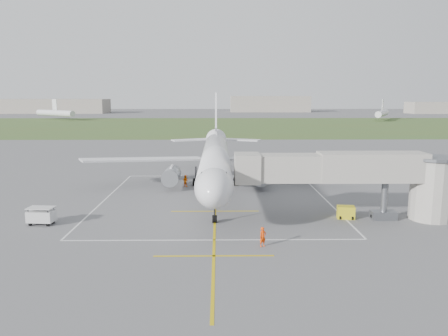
{
  "coord_description": "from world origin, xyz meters",
  "views": [
    {
      "loc": [
        0.39,
        -58.31,
        13.16
      ],
      "look_at": [
        1.11,
        -4.0,
        4.0
      ],
      "focal_mm": 35.0,
      "sensor_mm": 36.0,
      "label": 1
    }
  ],
  "objects_px": {
    "jet_bridge": "(364,176)",
    "baggage_cart": "(41,216)",
    "airliner": "(215,159)",
    "ramp_worker_nose": "(263,237)",
    "ramp_worker_wing": "(185,181)",
    "gpu_unit": "(346,212)"
  },
  "relations": [
    {
      "from": "airliner",
      "to": "jet_bridge",
      "type": "distance_m",
      "value": 21.22
    },
    {
      "from": "baggage_cart",
      "to": "ramp_worker_wing",
      "type": "relative_size",
      "value": 1.61
    },
    {
      "from": "jet_bridge",
      "to": "baggage_cart",
      "type": "relative_size",
      "value": 8.53
    },
    {
      "from": "airliner",
      "to": "ramp_worker_wing",
      "type": "bearing_deg",
      "value": 146.88
    },
    {
      "from": "ramp_worker_nose",
      "to": "airliner",
      "type": "bearing_deg",
      "value": 71.86
    },
    {
      "from": "ramp_worker_wing",
      "to": "gpu_unit",
      "type": "bearing_deg",
      "value": 169.87
    },
    {
      "from": "baggage_cart",
      "to": "airliner",
      "type": "bearing_deg",
      "value": 47.2
    },
    {
      "from": "ramp_worker_nose",
      "to": "ramp_worker_wing",
      "type": "bearing_deg",
      "value": 79.94
    },
    {
      "from": "baggage_cart",
      "to": "ramp_worker_wing",
      "type": "distance_m",
      "value": 22.81
    },
    {
      "from": "baggage_cart",
      "to": "ramp_worker_wing",
      "type": "bearing_deg",
      "value": 59.94
    },
    {
      "from": "airliner",
      "to": "gpu_unit",
      "type": "xyz_separation_m",
      "value": [
        14.08,
        -13.86,
        -3.72
      ]
    },
    {
      "from": "ramp_worker_nose",
      "to": "ramp_worker_wing",
      "type": "distance_m",
      "value": 26.79
    },
    {
      "from": "airliner",
      "to": "ramp_worker_nose",
      "type": "xyz_separation_m",
      "value": [
        4.27,
        -22.51,
        -3.52
      ]
    },
    {
      "from": "jet_bridge",
      "to": "ramp_worker_wing",
      "type": "relative_size",
      "value": 13.7
    },
    {
      "from": "gpu_unit",
      "to": "ramp_worker_wing",
      "type": "height_order",
      "value": "ramp_worker_wing"
    },
    {
      "from": "gpu_unit",
      "to": "ramp_worker_nose",
      "type": "relative_size",
      "value": 1.12
    },
    {
      "from": "airliner",
      "to": "jet_bridge",
      "type": "xyz_separation_m",
      "value": [
        15.72,
        -14.25,
        0.35
      ]
    },
    {
      "from": "airliner",
      "to": "baggage_cart",
      "type": "bearing_deg",
      "value": -138.63
    },
    {
      "from": "ramp_worker_nose",
      "to": "baggage_cart",
      "type": "bearing_deg",
      "value": 133.76
    },
    {
      "from": "airliner",
      "to": "gpu_unit",
      "type": "relative_size",
      "value": 23.77
    },
    {
      "from": "airliner",
      "to": "ramp_worker_nose",
      "type": "bearing_deg",
      "value": -79.27
    },
    {
      "from": "ramp_worker_nose",
      "to": "ramp_worker_wing",
      "type": "relative_size",
      "value": 1.03
    }
  ]
}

